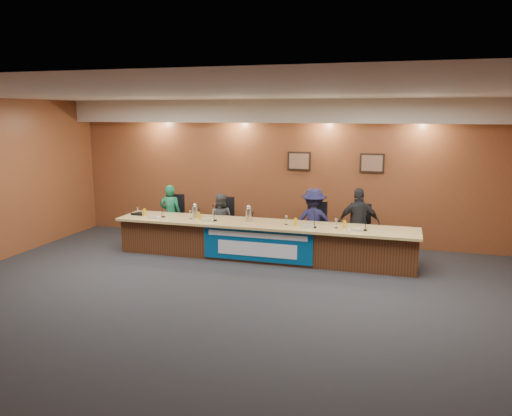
{
  "coord_description": "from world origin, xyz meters",
  "views": [
    {
      "loc": [
        2.66,
        -7.02,
        2.91
      ],
      "look_at": [
        -0.18,
        2.51,
        1.01
      ],
      "focal_mm": 35.0,
      "sensor_mm": 36.0,
      "label": 1
    }
  ],
  "objects_px": {
    "dais_body": "(263,242)",
    "banner": "(257,245)",
    "panelist_a": "(171,214)",
    "office_chair_a": "(173,221)",
    "panelist_b": "(220,220)",
    "carafe_mid": "(249,215)",
    "speakerphone": "(138,214)",
    "panelist_d": "(359,223)",
    "office_chair_c": "(314,231)",
    "carafe_left": "(195,212)",
    "panelist_c": "(313,222)",
    "office_chair_d": "(359,234)",
    "office_chair_b": "(222,225)"
  },
  "relations": [
    {
      "from": "office_chair_a",
      "to": "carafe_mid",
      "type": "bearing_deg",
      "value": -24.48
    },
    {
      "from": "banner",
      "to": "panelist_b",
      "type": "height_order",
      "value": "panelist_b"
    },
    {
      "from": "carafe_left",
      "to": "carafe_mid",
      "type": "bearing_deg",
      "value": -1.22
    },
    {
      "from": "banner",
      "to": "panelist_c",
      "type": "bearing_deg",
      "value": 47.38
    },
    {
      "from": "dais_body",
      "to": "speakerphone",
      "type": "relative_size",
      "value": 18.75
    },
    {
      "from": "panelist_a",
      "to": "panelist_d",
      "type": "distance_m",
      "value": 4.18
    },
    {
      "from": "panelist_a",
      "to": "office_chair_a",
      "type": "xyz_separation_m",
      "value": [
        0.0,
        0.1,
        -0.19
      ]
    },
    {
      "from": "office_chair_d",
      "to": "carafe_mid",
      "type": "bearing_deg",
      "value": -160.49
    },
    {
      "from": "panelist_d",
      "to": "carafe_mid",
      "type": "height_order",
      "value": "panelist_d"
    },
    {
      "from": "panelist_a",
      "to": "panelist_d",
      "type": "xyz_separation_m",
      "value": [
        4.18,
        0.0,
        0.05
      ]
    },
    {
      "from": "carafe_mid",
      "to": "carafe_left",
      "type": "bearing_deg",
      "value": 178.78
    },
    {
      "from": "panelist_b",
      "to": "dais_body",
      "type": "bearing_deg",
      "value": 151.51
    },
    {
      "from": "panelist_d",
      "to": "office_chair_b",
      "type": "height_order",
      "value": "panelist_d"
    },
    {
      "from": "office_chair_d",
      "to": "carafe_mid",
      "type": "distance_m",
      "value": 2.29
    },
    {
      "from": "carafe_mid",
      "to": "office_chair_a",
      "type": "bearing_deg",
      "value": 162.03
    },
    {
      "from": "banner",
      "to": "panelist_c",
      "type": "relative_size",
      "value": 1.58
    },
    {
      "from": "banner",
      "to": "office_chair_b",
      "type": "bearing_deg",
      "value": 135.71
    },
    {
      "from": "carafe_left",
      "to": "panelist_c",
      "type": "bearing_deg",
      "value": 12.4
    },
    {
      "from": "dais_body",
      "to": "office_chair_c",
      "type": "height_order",
      "value": "dais_body"
    },
    {
      "from": "office_chair_b",
      "to": "carafe_left",
      "type": "distance_m",
      "value": 0.82
    },
    {
      "from": "office_chair_b",
      "to": "carafe_mid",
      "type": "height_order",
      "value": "carafe_mid"
    },
    {
      "from": "speakerphone",
      "to": "panelist_b",
      "type": "bearing_deg",
      "value": 21.57
    },
    {
      "from": "banner",
      "to": "office_chair_d",
      "type": "bearing_deg",
      "value": 30.88
    },
    {
      "from": "panelist_b",
      "to": "carafe_mid",
      "type": "xyz_separation_m",
      "value": [
        0.83,
        -0.56,
        0.28
      ]
    },
    {
      "from": "banner",
      "to": "panelist_d",
      "type": "bearing_deg",
      "value": 28.55
    },
    {
      "from": "banner",
      "to": "panelist_d",
      "type": "height_order",
      "value": "panelist_d"
    },
    {
      "from": "office_chair_b",
      "to": "office_chair_c",
      "type": "height_order",
      "value": "same"
    },
    {
      "from": "dais_body",
      "to": "speakerphone",
      "type": "bearing_deg",
      "value": -178.81
    },
    {
      "from": "banner",
      "to": "speakerphone",
      "type": "relative_size",
      "value": 6.88
    },
    {
      "from": "banner",
      "to": "panelist_c",
      "type": "xyz_separation_m",
      "value": [
        0.93,
        1.01,
        0.32
      ]
    },
    {
      "from": "speakerphone",
      "to": "office_chair_a",
      "type": "bearing_deg",
      "value": 59.41
    },
    {
      "from": "office_chair_c",
      "to": "speakerphone",
      "type": "relative_size",
      "value": 1.5
    },
    {
      "from": "panelist_c",
      "to": "panelist_d",
      "type": "xyz_separation_m",
      "value": [
        0.92,
        0.0,
        0.02
      ]
    },
    {
      "from": "office_chair_d",
      "to": "banner",
      "type": "bearing_deg",
      "value": -146.57
    },
    {
      "from": "panelist_b",
      "to": "office_chair_a",
      "type": "relative_size",
      "value": 2.49
    },
    {
      "from": "dais_body",
      "to": "carafe_mid",
      "type": "xyz_separation_m",
      "value": [
        -0.31,
        0.03,
        0.53
      ]
    },
    {
      "from": "office_chair_a",
      "to": "speakerphone",
      "type": "height_order",
      "value": "speakerphone"
    },
    {
      "from": "panelist_b",
      "to": "panelist_d",
      "type": "distance_m",
      "value": 2.98
    },
    {
      "from": "panelist_a",
      "to": "office_chair_b",
      "type": "bearing_deg",
      "value": 176.64
    },
    {
      "from": "office_chair_d",
      "to": "panelist_d",
      "type": "bearing_deg",
      "value": -87.45
    },
    {
      "from": "banner",
      "to": "panelist_a",
      "type": "xyz_separation_m",
      "value": [
        -2.33,
        1.01,
        0.29
      ]
    },
    {
      "from": "banner",
      "to": "panelist_c",
      "type": "distance_m",
      "value": 1.4
    },
    {
      "from": "dais_body",
      "to": "banner",
      "type": "height_order",
      "value": "banner"
    },
    {
      "from": "panelist_a",
      "to": "panelist_c",
      "type": "bearing_deg",
      "value": 171.87
    },
    {
      "from": "panelist_d",
      "to": "office_chair_d",
      "type": "height_order",
      "value": "panelist_d"
    },
    {
      "from": "dais_body",
      "to": "carafe_left",
      "type": "height_order",
      "value": "carafe_left"
    },
    {
      "from": "office_chair_c",
      "to": "banner",
      "type": "bearing_deg",
      "value": -123.59
    },
    {
      "from": "dais_body",
      "to": "office_chair_b",
      "type": "relative_size",
      "value": 12.5
    },
    {
      "from": "banner",
      "to": "panelist_b",
      "type": "bearing_deg",
      "value": 138.42
    },
    {
      "from": "office_chair_a",
      "to": "office_chair_d",
      "type": "relative_size",
      "value": 1.0
    }
  ]
}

